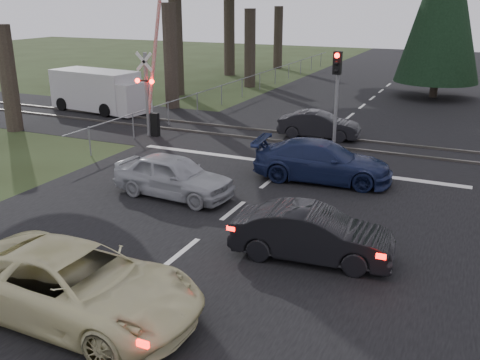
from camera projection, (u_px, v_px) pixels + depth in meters
The scene contains 15 objects.
ground at pixel (183, 252), 13.52m from camera, with size 120.00×120.00×0.00m, color #2A3518.
road at pixel (305, 153), 22.13m from camera, with size 14.00×100.00×0.01m, color black.
rail_corridor at pixel (319, 142), 23.85m from camera, with size 120.00×8.00×0.01m, color black.
stop_line at pixel (290, 164), 20.58m from camera, with size 13.00×0.35×0.00m, color silver.
rail_near at pixel (313, 145), 23.15m from camera, with size 120.00×0.12×0.10m, color #59544C.
rail_far at pixel (324, 137), 24.53m from camera, with size 120.00×0.12×0.10m, color #59544C.
crossing_signal at pixel (151, 92), 24.13m from camera, with size 1.62×0.38×6.96m.
traffic_signal_center at pixel (337, 84), 21.42m from camera, with size 0.32×0.48×4.10m.
fence_left at pixel (251, 93), 35.95m from camera, with size 0.10×36.00×1.20m, color slate, non-canonical shape.
cream_coupe at pixel (76, 285), 10.54m from camera, with size 2.41×5.22×1.45m, color beige.
dark_hatchback at pixel (312, 234), 12.97m from camera, with size 1.37×3.92×1.29m, color black.
silver_car at pixel (174, 176), 17.09m from camera, with size 1.62×4.02×1.37m, color #9D9FA4.
blue_sedan at pixel (323, 161), 18.60m from camera, with size 1.95×4.80×1.39m, color #172147.
dark_car_far at pixel (319, 125), 24.30m from camera, with size 1.27×3.65×1.20m, color black.
white_van at pixel (101, 91), 29.83m from camera, with size 5.99×2.77×2.26m.
Camera 1 is at (6.37, -10.51, 6.09)m, focal length 40.00 mm.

